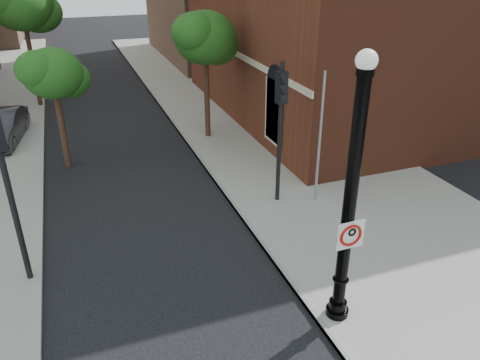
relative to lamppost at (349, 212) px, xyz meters
name	(u,v)px	position (x,y,z in m)	size (l,w,h in m)	color
ground	(233,341)	(-2.54, 0.15, -2.88)	(120.00, 120.00, 0.00)	black
sidewalk_right	(285,146)	(3.46, 10.15, -2.82)	(8.00, 60.00, 0.12)	gray
curb_edge	(199,158)	(-0.49, 10.15, -2.81)	(0.10, 60.00, 0.14)	gray
lamppost	(349,212)	(0.00, 0.00, 0.00)	(0.53, 0.53, 6.24)	black
no_parking_sign	(351,235)	(0.00, -0.16, -0.47)	(0.66, 0.07, 0.66)	white
parked_car	(1,127)	(-8.22, 15.06, -2.17)	(1.52, 4.35, 1.43)	#28282C
traffic_signal_left	(2,162)	(-6.82, 3.98, 0.55)	(0.40, 0.45, 5.09)	black
traffic_signal_right	(281,112)	(1.03, 5.64, 0.37)	(0.34, 0.41, 4.83)	black
utility_pole	(320,141)	(2.26, 5.21, -0.61)	(0.09, 0.09, 4.54)	#999999
street_tree_a	(54,75)	(-5.56, 11.33, 0.81)	(2.60, 2.35, 4.69)	#362315
street_tree_b	(22,5)	(-6.69, 20.32, 2.43)	(3.73, 3.37, 6.72)	#362315
street_tree_c	(206,39)	(0.64, 12.47, 1.55)	(3.12, 2.82, 5.62)	#362315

